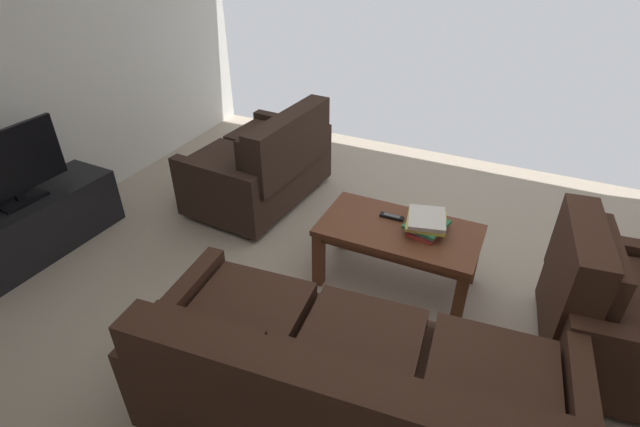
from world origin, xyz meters
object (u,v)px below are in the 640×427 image
(loveseat_near, at_px, (264,164))
(tv_stand, at_px, (31,227))
(flat_tv, at_px, (8,167))
(armchair_side, at_px, (620,314))
(coffee_table, at_px, (398,237))
(tv_remote, at_px, (392,217))
(sofa_main, at_px, (349,388))
(book_stack, at_px, (427,223))

(loveseat_near, bearing_deg, tv_stand, 49.60)
(flat_tv, bearing_deg, loveseat_near, -130.40)
(tv_stand, xyz_separation_m, flat_tv, (-0.00, -0.00, 0.49))
(flat_tv, distance_m, armchair_side, 3.92)
(coffee_table, relative_size, tv_stand, 0.81)
(flat_tv, height_order, tv_remote, flat_tv)
(loveseat_near, relative_size, coffee_table, 1.24)
(coffee_table, distance_m, tv_stand, 2.69)
(tv_stand, distance_m, flat_tv, 0.49)
(tv_stand, xyz_separation_m, tv_remote, (-2.47, -0.89, 0.24))
(loveseat_near, xyz_separation_m, flat_tv, (1.18, 1.39, 0.36))
(sofa_main, xyz_separation_m, coffee_table, (0.13, -1.20, 0.04))
(coffee_table, bearing_deg, tv_remote, -47.75)
(loveseat_near, relative_size, tv_stand, 1.00)
(loveseat_near, distance_m, tv_stand, 1.82)
(coffee_table, xyz_separation_m, book_stack, (-0.16, -0.04, 0.13))
(sofa_main, height_order, loveseat_near, loveseat_near)
(sofa_main, height_order, armchair_side, armchair_side)
(sofa_main, xyz_separation_m, loveseat_near, (1.51, -1.78, 0.01))
(sofa_main, bearing_deg, armchair_side, -137.70)
(loveseat_near, height_order, flat_tv, flat_tv)
(armchair_side, bearing_deg, tv_stand, 9.74)
(sofa_main, relative_size, tv_remote, 12.95)
(sofa_main, relative_size, book_stack, 6.33)
(loveseat_near, relative_size, tv_remote, 7.99)
(loveseat_near, xyz_separation_m, book_stack, (-1.54, 0.54, 0.16))
(coffee_table, bearing_deg, book_stack, -164.75)
(coffee_table, relative_size, armchair_side, 1.06)
(tv_stand, bearing_deg, tv_remote, -160.12)
(tv_remote, bearing_deg, loveseat_near, -20.78)
(armchair_side, height_order, book_stack, armchair_side)
(sofa_main, xyz_separation_m, book_stack, (-0.03, -1.24, 0.17))
(tv_stand, bearing_deg, armchair_side, -170.26)
(tv_remote, bearing_deg, armchair_side, 170.37)
(loveseat_near, distance_m, coffee_table, 1.50)
(armchair_side, relative_size, book_stack, 2.97)
(sofa_main, relative_size, flat_tv, 2.61)
(coffee_table, bearing_deg, sofa_main, 96.38)
(sofa_main, relative_size, armchair_side, 2.13)
(sofa_main, relative_size, coffee_table, 2.01)
(sofa_main, bearing_deg, tv_remote, -80.41)
(armchair_side, distance_m, book_stack, 1.16)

